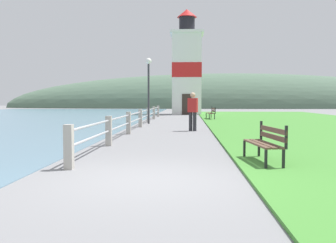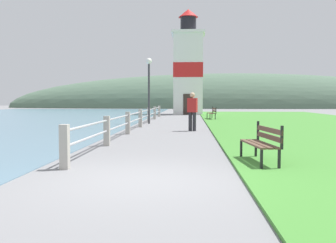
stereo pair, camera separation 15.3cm
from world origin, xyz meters
name	(u,v)px [view 1 (the left image)]	position (x,y,z in m)	size (l,w,h in m)	color
ground_plane	(146,180)	(0.00, 0.00, 0.00)	(160.00, 160.00, 0.00)	slate
grass_verge	(313,125)	(7.85, 14.71, 0.03)	(12.00, 44.14, 0.06)	#428433
seawall_railing	(140,117)	(-1.75, 13.01, 0.55)	(0.18, 24.19, 0.95)	#A8A399
park_bench_near	(266,141)	(2.53, 1.84, 0.54)	(0.67, 1.72, 0.94)	brown
park_bench_midway	(211,112)	(2.50, 20.68, 0.54)	(0.60, 1.85, 0.94)	brown
lighthouse	(187,69)	(0.67, 30.48, 4.51)	(3.24, 3.24, 10.30)	white
person_strolling	(193,110)	(0.99, 10.74, 0.98)	(0.49, 0.36, 1.80)	#28282D
lamp_post	(149,78)	(-1.60, 15.83, 2.74)	(0.36, 0.36, 3.96)	#333338
distant_hillside	(229,108)	(8.00, 59.43, 0.00)	(80.00, 16.00, 12.00)	#4C6651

